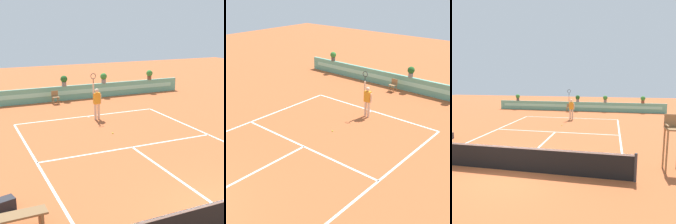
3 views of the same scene
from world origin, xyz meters
The scene contains 11 objects.
ground_plane centered at (0.00, 6.00, 0.00)m, with size 60.00×60.00×0.00m, color #B2562D.
court_lines centered at (0.00, 6.72, 0.00)m, with size 8.32×11.94×0.01m.
back_wall_barrier centered at (0.00, 16.39, 0.50)m, with size 18.00×0.21×1.00m.
ball_kid_chair centered at (-0.87, 15.66, 0.48)m, with size 0.44×0.44×0.85m.
bench_courtside centered at (-5.53, 2.18, 0.38)m, with size 1.60×0.44×0.51m.
gear_bag centered at (-5.73, 3.40, 0.18)m, with size 0.70×0.36×0.36m, color black.
tennis_player centered at (0.23, 11.04, 1.05)m, with size 0.62×0.24×2.58m.
tennis_ball_near_baseline centered at (-0.01, 8.40, 0.03)m, with size 0.07×0.07×0.07m, color #CCE033.
potted_plant_far_right centered at (6.67, 16.39, 1.41)m, with size 0.48×0.48×0.72m.
potted_plant_centre centered at (-0.03, 16.39, 1.41)m, with size 0.48×0.48×0.72m.
potted_plant_right centered at (2.90, 16.39, 1.41)m, with size 0.48×0.48×0.72m.
Camera 1 is at (-6.44, -5.74, 5.19)m, focal length 54.38 mm.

